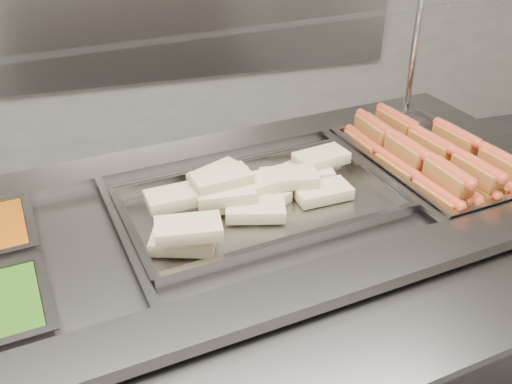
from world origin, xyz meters
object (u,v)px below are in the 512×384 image
object	(u,v)px
sneeze_guard	(202,41)
pan_hotdogs	(430,169)
steam_counter	(241,331)
pan_wraps	(259,207)

from	to	relation	value
sneeze_guard	pan_hotdogs	distance (m)	0.86
steam_counter	pan_wraps	size ratio (longest dim) A/B	2.71
pan_wraps	sneeze_guard	bearing A→B (deg)	113.47
sneeze_guard	pan_hotdogs	world-z (taller)	sneeze_guard
sneeze_guard	pan_wraps	world-z (taller)	sneeze_guard
steam_counter	pan_hotdogs	distance (m)	0.82
sneeze_guard	pan_wraps	bearing A→B (deg)	-66.53
steam_counter	pan_hotdogs	xyz separation A→B (m)	(0.68, 0.10, 0.45)
steam_counter	pan_hotdogs	world-z (taller)	pan_hotdogs
pan_hotdogs	steam_counter	bearing A→B (deg)	-171.88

